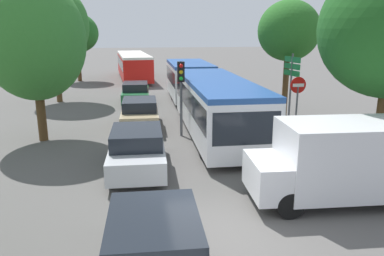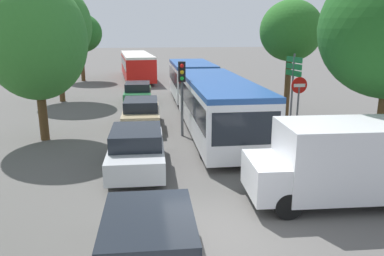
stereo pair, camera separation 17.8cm
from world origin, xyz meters
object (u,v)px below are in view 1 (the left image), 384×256
Objects in this scene: articulated_bus at (203,91)px; tree_left_mid at (34,40)px; queued_car_green at (136,93)px; queued_car_white at (154,250)px; direction_sign_post at (291,74)px; queued_car_tan at (140,113)px; tree_left_far at (53,25)px; queued_car_silver at (137,149)px; traffic_light at (181,82)px; tree_left_distant at (76,33)px; white_van at (346,160)px; city_bus_rear at (133,64)px; tree_right_mid at (290,33)px; no_entry_sign at (297,99)px.

tree_left_mid reaches higher than articulated_bus.
queued_car_green is 0.59× the size of tree_left_mid.
direction_sign_post is at bearing -31.08° from queued_car_white.
tree_left_far reaches higher than queued_car_tan.
queued_car_green is at bearing -140.91° from articulated_bus.
queued_car_silver reaches higher than queued_car_tan.
queued_car_silver is 5.98m from queued_car_tan.
queued_car_silver is at bearing 27.13° from direction_sign_post.
tree_left_distant is at bearing -156.93° from traffic_light.
queued_car_green is 16.73m from white_van.
direction_sign_post reaches higher than queued_car_silver.
white_van is at bearing 30.19° from traffic_light.
direction_sign_post is 15.59m from tree_left_far.
tree_left_distant reaches higher than queued_car_silver.
city_bus_rear reaches higher than queued_car_green.
white_van is at bearing -104.48° from tree_right_mid.
tree_left_far reaches higher than city_bus_rear.
tree_right_mid reaches higher than queued_car_tan.
no_entry_sign is (4.84, -1.56, -0.62)m from traffic_light.
no_entry_sign is (6.73, 8.73, 1.12)m from queued_car_white.
tree_left_mid reaches higher than tree_right_mid.
tree_left_distant is at bearing 11.69° from queued_car_white.
articulated_bus is 5.17× the size of traffic_light.
tree_left_mid is (-4.23, -21.04, 2.91)m from city_bus_rear.
tree_left_far is (-10.71, 17.32, 3.80)m from white_van.
queued_car_white is 31.62m from tree_left_distant.
direction_sign_post is at bearing -106.21° from tree_right_mid.
tree_left_mid is (-6.14, 0.30, 1.86)m from traffic_light.
queued_car_tan is (0.08, -19.45, -0.72)m from city_bus_rear.
white_van is (1.95, -11.11, -0.26)m from articulated_bus.
queued_car_white is 14.35m from direction_sign_post.
tree_left_distant is at bearing -151.66° from articulated_bus.
tree_left_far is at bearing -133.76° from no_entry_sign.
articulated_bus reaches higher than queued_car_silver.
queued_car_white is 18.59m from queued_car_green.
tree_left_distant is (-5.14, -0.66, 3.02)m from city_bus_rear.
direction_sign_post is (7.81, 11.90, 1.81)m from queued_car_white.
queued_car_silver is at bearing -70.29° from tree_left_far.
traffic_light is at bearing -152.60° from tree_right_mid.
no_entry_sign reaches higher than queued_car_tan.
articulated_bus is 11.28m from white_van.
queued_car_tan is 1.50× the size of no_entry_sign.
tree_right_mid is at bearing -101.13° from white_van.
tree_right_mid is at bearing 162.06° from no_entry_sign.
white_van is 0.74× the size of tree_left_mid.
queued_car_silver is 1.06× the size of queued_car_green.
queued_car_white reaches higher than queued_car_green.
queued_car_green is 0.65× the size of tree_left_distant.
queued_car_white is at bearing -121.41° from tree_right_mid.
tree_left_distant reaches higher than queued_car_white.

